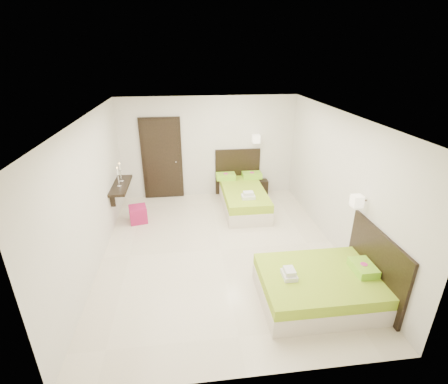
{
  "coord_description": "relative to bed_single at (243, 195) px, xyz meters",
  "views": [
    {
      "loc": [
        -0.6,
        -5.37,
        3.57
      ],
      "look_at": [
        0.1,
        0.3,
        1.1
      ],
      "focal_mm": 26.0,
      "sensor_mm": 36.0,
      "label": 1
    }
  ],
  "objects": [
    {
      "name": "floor",
      "position": [
        -0.77,
        -1.85,
        -0.3
      ],
      "size": [
        5.5,
        5.5,
        0.0
      ],
      "primitive_type": "plane",
      "color": "beige",
      "rests_on": "ground"
    },
    {
      "name": "bed_single",
      "position": [
        0.0,
        0.0,
        0.0
      ],
      "size": [
        1.19,
        1.99,
        1.64
      ],
      "color": "beige",
      "rests_on": "ground"
    },
    {
      "name": "bed_double",
      "position": [
        0.65,
        -3.41,
        -0.04
      ],
      "size": [
        1.81,
        1.53,
        1.49
      ],
      "color": "beige",
      "rests_on": "ground"
    },
    {
      "name": "nightstand",
      "position": [
        0.6,
        0.83,
        -0.11
      ],
      "size": [
        0.43,
        0.38,
        0.38
      ],
      "primitive_type": "cube",
      "rotation": [
        0.0,
        0.0,
        -0.01
      ],
      "color": "black",
      "rests_on": "ground"
    },
    {
      "name": "ottoman",
      "position": [
        -2.5,
        -0.48,
        -0.12
      ],
      "size": [
        0.45,
        0.45,
        0.37
      ],
      "primitive_type": "cube",
      "rotation": [
        0.0,
        0.0,
        0.21
      ],
      "color": "maroon",
      "rests_on": "ground"
    },
    {
      "name": "door",
      "position": [
        -1.97,
        0.85,
        0.75
      ],
      "size": [
        1.02,
        0.15,
        2.14
      ],
      "color": "black",
      "rests_on": "ground"
    },
    {
      "name": "console_shelf",
      "position": [
        -2.85,
        -0.25,
        0.51
      ],
      "size": [
        0.35,
        1.2,
        0.78
      ],
      "color": "black",
      "rests_on": "ground"
    }
  ]
}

